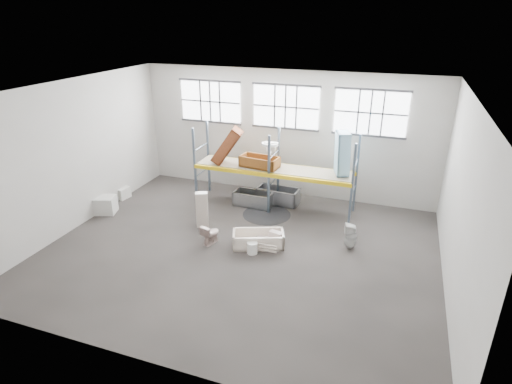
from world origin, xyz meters
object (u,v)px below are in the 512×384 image
at_px(toilet_white, 351,236).
at_px(steel_tub_left, 253,199).
at_px(cistern_tall, 202,210).
at_px(bucket, 252,248).
at_px(bathtub_beige, 258,239).
at_px(steel_tub_right, 278,195).
at_px(blue_tub_upright, 342,153).
at_px(carton_near, 105,205).
at_px(toilet_beige, 211,234).
at_px(rust_tub_flat, 260,162).

relative_size(toilet_white, steel_tub_left, 0.57).
bearing_deg(steel_tub_left, cistern_tall, -115.72).
relative_size(steel_tub_left, bucket, 3.89).
bearing_deg(bathtub_beige, cistern_tall, 143.54).
height_order(cistern_tall, bucket, cistern_tall).
xyz_separation_m(steel_tub_right, blue_tub_upright, (2.41, -0.33, 2.10)).
height_order(steel_tub_right, carton_near, carton_near).
bearing_deg(steel_tub_left, toilet_white, -26.80).
relative_size(bathtub_beige, blue_tub_upright, 1.06).
xyz_separation_m(toilet_beige, bucket, (1.50, -0.15, -0.15)).
distance_m(cistern_tall, carton_near, 3.94).
xyz_separation_m(bathtub_beige, steel_tub_left, (-1.21, 2.88, 0.03)).
bearing_deg(toilet_white, carton_near, -99.42).
height_order(toilet_beige, rust_tub_flat, rust_tub_flat).
bearing_deg(steel_tub_left, bathtub_beige, -67.14).
relative_size(steel_tub_left, blue_tub_upright, 0.97).
height_order(bathtub_beige, steel_tub_right, steel_tub_right).
bearing_deg(toilet_beige, steel_tub_right, -89.53).
bearing_deg(toilet_white, blue_tub_upright, -173.47).
bearing_deg(bucket, blue_tub_upright, 60.46).
bearing_deg(steel_tub_left, rust_tub_flat, 6.27).
bearing_deg(bucket, toilet_beige, 174.11).
relative_size(cistern_tall, steel_tub_right, 0.78).
height_order(toilet_white, steel_tub_left, toilet_white).
xyz_separation_m(bathtub_beige, steel_tub_right, (-0.38, 3.46, 0.06)).
distance_m(bathtub_beige, steel_tub_right, 3.48).
bearing_deg(steel_tub_left, bucket, -70.66).
bearing_deg(rust_tub_flat, toilet_beige, -99.76).
xyz_separation_m(steel_tub_right, rust_tub_flat, (-0.59, -0.55, 1.52)).
distance_m(toilet_white, steel_tub_right, 4.13).
xyz_separation_m(bathtub_beige, cistern_tall, (-2.29, 0.64, 0.40)).
distance_m(bathtub_beige, cistern_tall, 2.41).
relative_size(toilet_white, bucket, 2.23).
xyz_separation_m(cistern_tall, steel_tub_left, (1.08, 2.24, -0.37)).
height_order(toilet_beige, cistern_tall, cistern_tall).
bearing_deg(bathtub_beige, blue_tub_upright, 36.04).
xyz_separation_m(toilet_white, bucket, (-2.84, -1.35, -0.24)).
bearing_deg(blue_tub_upright, rust_tub_flat, -175.68).
distance_m(rust_tub_flat, bucket, 3.89).
height_order(toilet_beige, carton_near, toilet_beige).
bearing_deg(bucket, steel_tub_right, 95.07).
xyz_separation_m(toilet_beige, steel_tub_right, (1.15, 3.81, -0.04)).
distance_m(toilet_beige, toilet_white, 4.50).
xyz_separation_m(steel_tub_left, steel_tub_right, (0.84, 0.58, 0.03)).
bearing_deg(bathtub_beige, steel_tub_right, 75.27).
distance_m(toilet_beige, steel_tub_right, 3.98).
relative_size(steel_tub_right, rust_tub_flat, 1.13).
bearing_deg(cistern_tall, steel_tub_right, 31.68).
height_order(toilet_white, rust_tub_flat, rust_tub_flat).
height_order(cistern_tall, steel_tub_right, cistern_tall).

